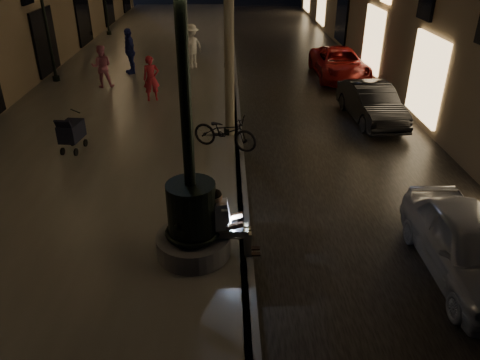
{
  "coord_description": "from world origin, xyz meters",
  "views": [
    {
      "loc": [
        -0.33,
        -5.29,
        5.63
      ],
      "look_at": [
        -0.09,
        3.0,
        1.24
      ],
      "focal_mm": 35.0,
      "sensor_mm": 36.0,
      "label": 1
    }
  ],
  "objects_px": {
    "lamp_curb_a": "(227,31)",
    "bicycle": "(225,132)",
    "fountain_lamppost": "(192,208)",
    "stroller": "(71,131)",
    "car_front": "(468,246)",
    "car_second": "(372,103)",
    "pedestrian_red": "(151,79)",
    "lamp_left_b": "(42,3)",
    "pedestrian_pink": "(102,66)",
    "pedestrian_blue": "(130,51)",
    "car_third": "(339,64)",
    "seated_man_laptop": "(226,221)",
    "pedestrian_white": "(191,46)"
  },
  "relations": [
    {
      "from": "car_third",
      "to": "bicycle",
      "type": "xyz_separation_m",
      "value": [
        -4.96,
        -7.93,
        0.08
      ]
    },
    {
      "from": "pedestrian_blue",
      "to": "pedestrian_pink",
      "type": "bearing_deg",
      "value": -46.47
    },
    {
      "from": "lamp_curb_a",
      "to": "lamp_left_b",
      "type": "xyz_separation_m",
      "value": [
        -7.1,
        6.0,
        0.0
      ]
    },
    {
      "from": "pedestrian_pink",
      "to": "pedestrian_white",
      "type": "bearing_deg",
      "value": -148.07
    },
    {
      "from": "fountain_lamppost",
      "to": "stroller",
      "type": "distance_m",
      "value": 6.09
    },
    {
      "from": "pedestrian_white",
      "to": "pedestrian_blue",
      "type": "xyz_separation_m",
      "value": [
        -2.6,
        -0.8,
        -0.01
      ]
    },
    {
      "from": "lamp_left_b",
      "to": "car_front",
      "type": "bearing_deg",
      "value": -47.64
    },
    {
      "from": "car_second",
      "to": "pedestrian_blue",
      "type": "xyz_separation_m",
      "value": [
        -8.98,
        5.62,
        0.54
      ]
    },
    {
      "from": "pedestrian_pink",
      "to": "bicycle",
      "type": "distance_m",
      "value": 7.81
    },
    {
      "from": "pedestrian_pink",
      "to": "fountain_lamppost",
      "type": "bearing_deg",
      "value": 101.77
    },
    {
      "from": "seated_man_laptop",
      "to": "lamp_left_b",
      "type": "relative_size",
      "value": 0.29
    },
    {
      "from": "fountain_lamppost",
      "to": "bicycle",
      "type": "xyz_separation_m",
      "value": [
        0.6,
        4.93,
        -0.51
      ]
    },
    {
      "from": "car_front",
      "to": "car_third",
      "type": "xyz_separation_m",
      "value": [
        0.56,
        13.37,
        -0.01
      ]
    },
    {
      "from": "car_third",
      "to": "pedestrian_pink",
      "type": "relative_size",
      "value": 2.72
    },
    {
      "from": "car_third",
      "to": "pedestrian_red",
      "type": "relative_size",
      "value": 2.77
    },
    {
      "from": "car_third",
      "to": "pedestrian_white",
      "type": "xyz_separation_m",
      "value": [
        -6.46,
        1.1,
        0.54
      ]
    },
    {
      "from": "pedestrian_blue",
      "to": "lamp_left_b",
      "type": "bearing_deg",
      "value": -95.5
    },
    {
      "from": "lamp_curb_a",
      "to": "pedestrian_red",
      "type": "relative_size",
      "value": 3.0
    },
    {
      "from": "seated_man_laptop",
      "to": "stroller",
      "type": "distance_m",
      "value": 6.47
    },
    {
      "from": "seated_man_laptop",
      "to": "pedestrian_red",
      "type": "height_order",
      "value": "pedestrian_red"
    },
    {
      "from": "bicycle",
      "to": "car_front",
      "type": "bearing_deg",
      "value": -116.11
    },
    {
      "from": "fountain_lamppost",
      "to": "pedestrian_red",
      "type": "bearing_deg",
      "value": 102.34
    },
    {
      "from": "stroller",
      "to": "car_front",
      "type": "xyz_separation_m",
      "value": [
        8.65,
        -5.37,
        -0.16
      ]
    },
    {
      "from": "car_front",
      "to": "lamp_left_b",
      "type": "bearing_deg",
      "value": 132.77
    },
    {
      "from": "seated_man_laptop",
      "to": "pedestrian_blue",
      "type": "distance_m",
      "value": 13.79
    },
    {
      "from": "lamp_curb_a",
      "to": "pedestrian_red",
      "type": "distance_m",
      "value": 4.87
    },
    {
      "from": "lamp_curb_a",
      "to": "bicycle",
      "type": "distance_m",
      "value": 2.75
    },
    {
      "from": "car_front",
      "to": "car_second",
      "type": "height_order",
      "value": "car_front"
    },
    {
      "from": "car_second",
      "to": "pedestrian_white",
      "type": "height_order",
      "value": "pedestrian_white"
    },
    {
      "from": "lamp_left_b",
      "to": "seated_man_laptop",
      "type": "bearing_deg",
      "value": -59.7
    },
    {
      "from": "lamp_left_b",
      "to": "pedestrian_pink",
      "type": "relative_size",
      "value": 2.94
    },
    {
      "from": "pedestrian_red",
      "to": "pedestrian_white",
      "type": "bearing_deg",
      "value": 60.84
    },
    {
      "from": "car_second",
      "to": "pedestrian_pink",
      "type": "xyz_separation_m",
      "value": [
        -9.7,
        3.54,
        0.4
      ]
    },
    {
      "from": "pedestrian_red",
      "to": "bicycle",
      "type": "distance_m",
      "value": 5.16
    },
    {
      "from": "car_second",
      "to": "bicycle",
      "type": "bearing_deg",
      "value": -156.78
    },
    {
      "from": "fountain_lamppost",
      "to": "bicycle",
      "type": "distance_m",
      "value": 5.0
    },
    {
      "from": "pedestrian_pink",
      "to": "bicycle",
      "type": "bearing_deg",
      "value": 119.01
    },
    {
      "from": "car_front",
      "to": "bicycle",
      "type": "bearing_deg",
      "value": 129.41
    },
    {
      "from": "pedestrian_blue",
      "to": "bicycle",
      "type": "height_order",
      "value": "pedestrian_blue"
    },
    {
      "from": "lamp_curb_a",
      "to": "seated_man_laptop",
      "type": "bearing_deg",
      "value": -90.83
    },
    {
      "from": "car_second",
      "to": "pedestrian_blue",
      "type": "relative_size",
      "value": 1.96
    },
    {
      "from": "seated_man_laptop",
      "to": "car_second",
      "type": "height_order",
      "value": "seated_man_laptop"
    },
    {
      "from": "car_front",
      "to": "pedestrian_blue",
      "type": "xyz_separation_m",
      "value": [
        -8.49,
        13.66,
        0.53
      ]
    },
    {
      "from": "seated_man_laptop",
      "to": "lamp_curb_a",
      "type": "height_order",
      "value": "lamp_curb_a"
    },
    {
      "from": "car_second",
      "to": "pedestrian_red",
      "type": "xyz_separation_m",
      "value": [
        -7.53,
        1.81,
        0.39
      ]
    },
    {
      "from": "pedestrian_white",
      "to": "pedestrian_blue",
      "type": "distance_m",
      "value": 2.72
    },
    {
      "from": "lamp_curb_a",
      "to": "pedestrian_blue",
      "type": "height_order",
      "value": "lamp_curb_a"
    },
    {
      "from": "car_front",
      "to": "car_second",
      "type": "distance_m",
      "value": 8.06
    },
    {
      "from": "fountain_lamppost",
      "to": "car_third",
      "type": "xyz_separation_m",
      "value": [
        5.56,
        12.87,
        -0.59
      ]
    },
    {
      "from": "stroller",
      "to": "car_front",
      "type": "distance_m",
      "value": 10.18
    }
  ]
}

